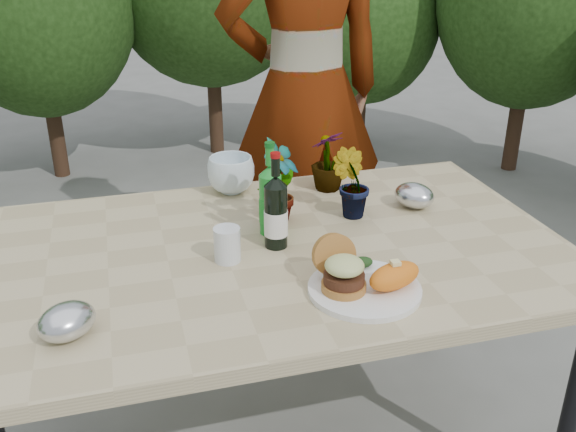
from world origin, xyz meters
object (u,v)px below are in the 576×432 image
object	(u,v)px
patio_table	(281,264)
wine_bottle	(276,213)
person	(304,92)
dinner_plate	(364,289)

from	to	relation	value
patio_table	wine_bottle	world-z (taller)	wine_bottle
patio_table	wine_bottle	xyz separation A→B (m)	(-0.01, 0.01, 0.16)
person	patio_table	bearing A→B (deg)	63.99
patio_table	wine_bottle	size ratio (longest dim) A/B	5.80
patio_table	person	size ratio (longest dim) A/B	0.83
dinner_plate	wine_bottle	distance (m)	0.34
dinner_plate	wine_bottle	world-z (taller)	wine_bottle
dinner_plate	person	xyz separation A→B (m)	(0.19, 1.15, 0.20)
wine_bottle	person	size ratio (longest dim) A/B	0.14
patio_table	dinner_plate	xyz separation A→B (m)	(0.14, -0.29, 0.06)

